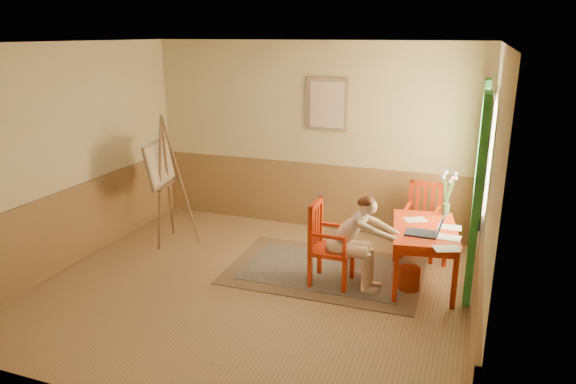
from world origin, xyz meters
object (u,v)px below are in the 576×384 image
at_px(table, 424,235).
at_px(easel, 162,168).
at_px(chair_back, 422,220).
at_px(chair_left, 328,244).
at_px(figure, 354,238).
at_px(laptop, 427,231).

bearing_deg(table, easel, 178.43).
xyz_separation_m(chair_back, easel, (-3.49, -0.79, 0.60)).
relative_size(table, easel, 0.70).
bearing_deg(table, chair_left, -160.37).
bearing_deg(figure, easel, 170.43).
distance_m(chair_left, easel, 2.65).
bearing_deg(laptop, easel, 174.82).
distance_m(table, chair_back, 0.90).
relative_size(chair_back, easel, 0.54).
bearing_deg(figure, laptop, 10.75).
bearing_deg(chair_back, figure, -116.33).
xyz_separation_m(chair_left, figure, (0.32, -0.00, 0.12)).
height_order(table, easel, easel).
xyz_separation_m(figure, easel, (-2.86, 0.48, 0.46)).
relative_size(chair_left, chair_back, 1.03).
bearing_deg(chair_back, table, -82.31).
distance_m(table, chair_left, 1.14).
relative_size(table, figure, 1.13).
distance_m(chair_left, chair_back, 1.58).
height_order(chair_back, laptop, chair_back).
bearing_deg(chair_left, easel, 169.34).
height_order(chair_back, easel, easel).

